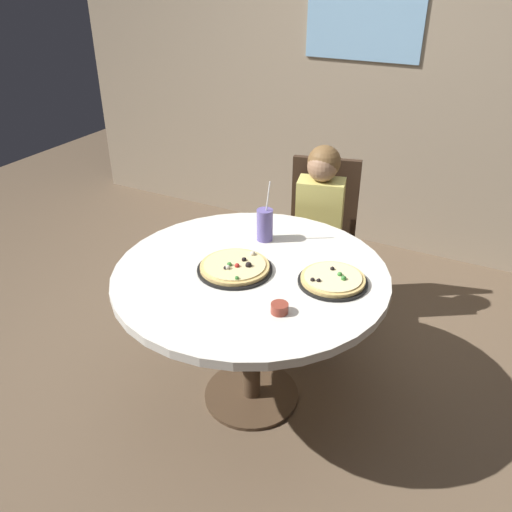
{
  "coord_description": "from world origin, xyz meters",
  "views": [
    {
      "loc": [
        0.95,
        -1.77,
        1.96
      ],
      "look_at": [
        0.0,
        0.05,
        0.8
      ],
      "focal_mm": 37.06,
      "sensor_mm": 36.0,
      "label": 1
    }
  ],
  "objects_px": {
    "dining_table": "(251,289)",
    "pizza_cheese": "(333,280)",
    "pizza_veggie": "(235,267)",
    "diner_child": "(316,251)",
    "soda_cup": "(265,225)",
    "sauce_bowl": "(280,308)",
    "chair_wooden": "(321,230)"
  },
  "relations": [
    {
      "from": "chair_wooden",
      "to": "pizza_veggie",
      "type": "relative_size",
      "value": 2.83
    },
    {
      "from": "sauce_bowl",
      "to": "pizza_cheese",
      "type": "bearing_deg",
      "value": 70.11
    },
    {
      "from": "diner_child",
      "to": "pizza_cheese",
      "type": "xyz_separation_m",
      "value": [
        0.34,
        -0.69,
        0.28
      ]
    },
    {
      "from": "pizza_veggie",
      "to": "diner_child",
      "type": "bearing_deg",
      "value": 84.15
    },
    {
      "from": "chair_wooden",
      "to": "sauce_bowl",
      "type": "xyz_separation_m",
      "value": [
        0.27,
        -1.17,
        0.24
      ]
    },
    {
      "from": "chair_wooden",
      "to": "sauce_bowl",
      "type": "bearing_deg",
      "value": -76.92
    },
    {
      "from": "pizza_veggie",
      "to": "sauce_bowl",
      "type": "bearing_deg",
      "value": -32.07
    },
    {
      "from": "diner_child",
      "to": "sauce_bowl",
      "type": "relative_size",
      "value": 15.46
    },
    {
      "from": "pizza_veggie",
      "to": "soda_cup",
      "type": "relative_size",
      "value": 1.09
    },
    {
      "from": "dining_table",
      "to": "sauce_bowl",
      "type": "distance_m",
      "value": 0.36
    },
    {
      "from": "pizza_veggie",
      "to": "sauce_bowl",
      "type": "relative_size",
      "value": 4.8
    },
    {
      "from": "diner_child",
      "to": "sauce_bowl",
      "type": "bearing_deg",
      "value": -76.85
    },
    {
      "from": "chair_wooden",
      "to": "soda_cup",
      "type": "relative_size",
      "value": 3.09
    },
    {
      "from": "chair_wooden",
      "to": "sauce_bowl",
      "type": "height_order",
      "value": "chair_wooden"
    },
    {
      "from": "chair_wooden",
      "to": "pizza_cheese",
      "type": "height_order",
      "value": "chair_wooden"
    },
    {
      "from": "chair_wooden",
      "to": "dining_table",
      "type": "bearing_deg",
      "value": -88.67
    },
    {
      "from": "pizza_cheese",
      "to": "chair_wooden",
      "type": "bearing_deg",
      "value": 113.66
    },
    {
      "from": "chair_wooden",
      "to": "soda_cup",
      "type": "xyz_separation_m",
      "value": [
        -0.06,
        -0.65,
        0.3
      ]
    },
    {
      "from": "pizza_cheese",
      "to": "dining_table",
      "type": "bearing_deg",
      "value": -168.47
    },
    {
      "from": "chair_wooden",
      "to": "sauce_bowl",
      "type": "relative_size",
      "value": 13.57
    },
    {
      "from": "sauce_bowl",
      "to": "pizza_veggie",
      "type": "bearing_deg",
      "value": 147.93
    },
    {
      "from": "pizza_veggie",
      "to": "pizza_cheese",
      "type": "relative_size",
      "value": 1.12
    },
    {
      "from": "soda_cup",
      "to": "pizza_veggie",
      "type": "bearing_deg",
      "value": -86.99
    },
    {
      "from": "diner_child",
      "to": "soda_cup",
      "type": "bearing_deg",
      "value": -101.89
    },
    {
      "from": "dining_table",
      "to": "pizza_cheese",
      "type": "bearing_deg",
      "value": 11.53
    },
    {
      "from": "chair_wooden",
      "to": "pizza_cheese",
      "type": "bearing_deg",
      "value": -66.34
    },
    {
      "from": "chair_wooden",
      "to": "pizza_cheese",
      "type": "relative_size",
      "value": 3.17
    },
    {
      "from": "chair_wooden",
      "to": "pizza_cheese",
      "type": "xyz_separation_m",
      "value": [
        0.38,
        -0.87,
        0.24
      ]
    },
    {
      "from": "dining_table",
      "to": "soda_cup",
      "type": "height_order",
      "value": "soda_cup"
    },
    {
      "from": "pizza_cheese",
      "to": "soda_cup",
      "type": "xyz_separation_m",
      "value": [
        -0.44,
        0.22,
        0.07
      ]
    },
    {
      "from": "dining_table",
      "to": "pizza_cheese",
      "type": "distance_m",
      "value": 0.38
    },
    {
      "from": "dining_table",
      "to": "pizza_veggie",
      "type": "height_order",
      "value": "pizza_veggie"
    }
  ]
}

